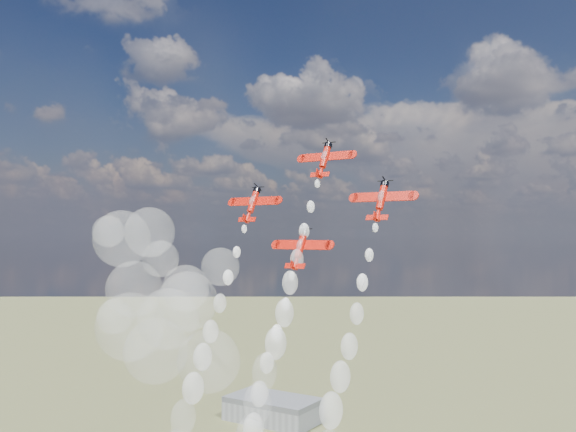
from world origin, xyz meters
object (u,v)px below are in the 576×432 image
(hangar, at_px, (273,409))
(plane_right, at_px, (381,200))
(plane_left, at_px, (253,204))
(plane_slot, at_px, (300,248))
(plane_lead, at_px, (325,159))

(hangar, bearing_deg, plane_right, -51.16)
(plane_left, bearing_deg, plane_right, 0.00)
(plane_right, height_order, plane_slot, plane_right)
(hangar, relative_size, plane_slot, 4.08)
(plane_left, height_order, plane_right, same)
(plane_left, distance_m, plane_right, 29.92)
(hangar, height_order, plane_left, plane_left)
(hangar, xyz_separation_m, plane_lead, (126.91, -171.23, 112.76))
(hangar, bearing_deg, plane_left, -57.57)
(plane_right, bearing_deg, plane_left, 180.00)
(hangar, xyz_separation_m, plane_right, (141.87, -176.20, 103.54))
(plane_left, bearing_deg, hangar, 122.43)
(plane_right, bearing_deg, plane_lead, 161.64)
(plane_lead, relative_size, plane_left, 1.00)
(plane_left, bearing_deg, plane_lead, 18.36)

